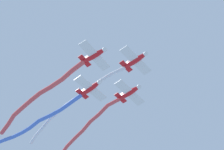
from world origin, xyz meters
name	(u,v)px	position (x,y,z in m)	size (l,w,h in m)	color
airplane_lead	(136,60)	(-2.12, -2.85, 70.35)	(6.37, 7.14, 1.96)	red
smoke_trail_lead	(69,106)	(11.45, -15.20, 71.02)	(21.81, 23.31, 2.04)	white
airplane_left_wing	(130,93)	(-1.10, -10.68, 69.95)	(6.38, 7.12, 1.96)	red
smoke_trail_left_wing	(76,140)	(10.34, -23.22, 68.70)	(17.47, 23.75, 3.29)	#DB4C4C
airplane_right_wing	(94,55)	(5.71, -1.83, 70.65)	(6.21, 7.39, 1.96)	red
smoke_trail_right_wing	(37,98)	(18.29, -13.84, 71.88)	(20.66, 22.57, 3.15)	#DB4C4C
airplane_slot	(91,88)	(6.74, -9.66, 70.15)	(6.46, 7.02, 1.96)	red
smoke_trail_slot	(36,123)	(18.92, -19.47, 70.21)	(21.43, 15.83, 1.57)	#4C75DB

